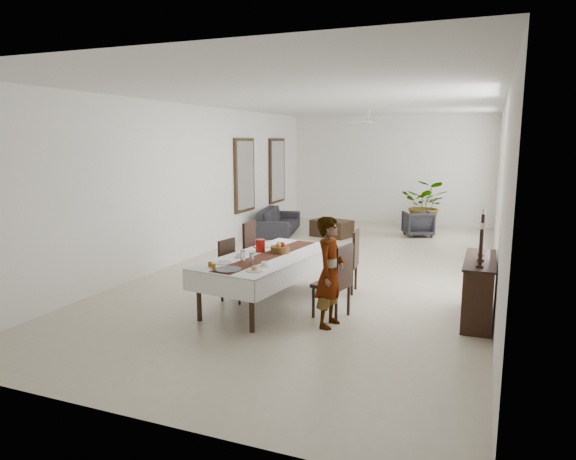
{
  "coord_description": "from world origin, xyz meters",
  "views": [
    {
      "loc": [
        2.86,
        -9.44,
        2.47
      ],
      "look_at": [
        -0.14,
        -1.91,
        1.05
      ],
      "focal_mm": 32.0,
      "sensor_mm": 36.0,
      "label": 1
    }
  ],
  "objects_px": {
    "red_pitcher": "(260,246)",
    "sofa": "(279,221)",
    "dining_table_top": "(269,258)",
    "woman": "(330,272)",
    "sideboard_body": "(478,290)"
  },
  "relations": [
    {
      "from": "woman",
      "to": "sofa",
      "type": "distance_m",
      "value": 7.15
    },
    {
      "from": "dining_table_top",
      "to": "sofa",
      "type": "bearing_deg",
      "value": 119.38
    },
    {
      "from": "woman",
      "to": "sofa",
      "type": "relative_size",
      "value": 0.67
    },
    {
      "from": "sideboard_body",
      "to": "sofa",
      "type": "bearing_deg",
      "value": 134.59
    },
    {
      "from": "woman",
      "to": "sideboard_body",
      "type": "xyz_separation_m",
      "value": [
        1.85,
        0.99,
        -0.32
      ]
    },
    {
      "from": "red_pitcher",
      "to": "sofa",
      "type": "distance_m",
      "value": 5.9
    },
    {
      "from": "woman",
      "to": "red_pitcher",
      "type": "bearing_deg",
      "value": 65.98
    },
    {
      "from": "dining_table_top",
      "to": "woman",
      "type": "bearing_deg",
      "value": -18.91
    },
    {
      "from": "dining_table_top",
      "to": "woman",
      "type": "height_order",
      "value": "woman"
    },
    {
      "from": "red_pitcher",
      "to": "sofa",
      "type": "height_order",
      "value": "red_pitcher"
    },
    {
      "from": "sideboard_body",
      "to": "dining_table_top",
      "type": "bearing_deg",
      "value": -172.17
    },
    {
      "from": "red_pitcher",
      "to": "sideboard_body",
      "type": "height_order",
      "value": "red_pitcher"
    },
    {
      "from": "red_pitcher",
      "to": "sofa",
      "type": "xyz_separation_m",
      "value": [
        -2.01,
        5.53,
        -0.53
      ]
    },
    {
      "from": "dining_table_top",
      "to": "sofa",
      "type": "height_order",
      "value": "dining_table_top"
    },
    {
      "from": "red_pitcher",
      "to": "woman",
      "type": "xyz_separation_m",
      "value": [
        1.37,
        -0.76,
        -0.11
      ]
    }
  ]
}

